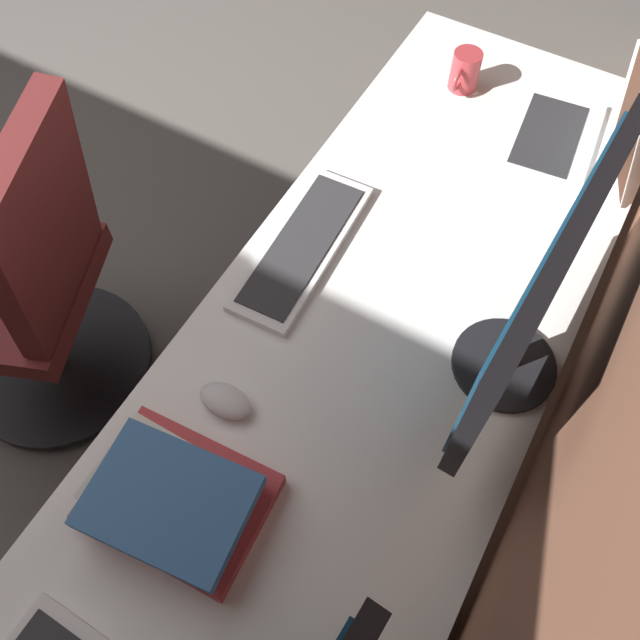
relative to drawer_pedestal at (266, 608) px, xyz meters
name	(u,v)px	position (x,y,z in m)	size (l,w,h in m)	color
desk	(342,403)	(-0.37, -0.03, 0.32)	(2.25, 0.69, 0.73)	white
drawer_pedestal	(266,608)	(0.00, 0.00, 0.00)	(0.40, 0.51, 0.69)	white
monitor_primary	(540,294)	(-0.57, 0.22, 0.64)	(0.58, 0.20, 0.44)	black
laptop_leftmost	(579,131)	(-1.20, 0.15, 0.43)	(0.34, 0.33, 0.20)	white
keyboard_spare	(302,246)	(-0.62, -0.26, 0.39)	(0.43, 0.16, 0.02)	silver
mouse_main	(225,401)	(-0.24, -0.20, 0.40)	(0.06, 0.10, 0.03)	silver
book_stack_near	(174,498)	(-0.04, -0.17, 0.42)	(0.25, 0.31, 0.08)	#B2383D
coffee_mug	(464,71)	(-1.25, -0.17, 0.43)	(0.11, 0.07, 0.10)	#A53338
office_chair	(33,293)	(-0.33, -0.90, 0.11)	(0.56, 0.61, 0.97)	maroon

